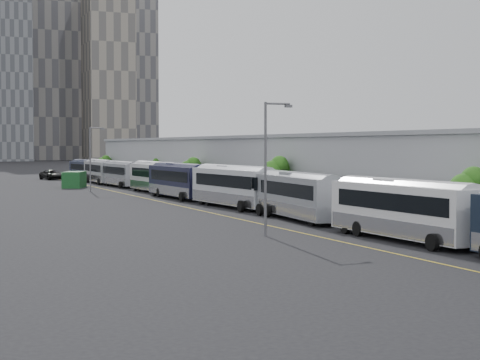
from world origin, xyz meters
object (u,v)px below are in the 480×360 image
bus_4 (234,190)px  bus_5 (179,184)px  bus_2 (404,215)px  bus_3 (299,200)px  bus_8 (100,173)px  suv (52,175)px  shipping_container (74,180)px  bus_9 (86,172)px  bus_6 (156,180)px  street_lamp_far (92,154)px  bus_7 (121,176)px  street_lamp_near (268,159)px

bus_4 → bus_5: 15.06m
bus_2 → bus_3: 15.37m
bus_4 → bus_8: bus_4 is taller
bus_2 → suv: (-5.35, 100.58, -0.78)m
shipping_container → suv: 28.01m
bus_8 → shipping_container: bus_8 is taller
bus_4 → bus_3: bearing=-93.7°
bus_9 → shipping_container: bus_9 is taller
bus_9 → bus_6: bearing=-95.4°
bus_9 → street_lamp_far: 36.61m
suv → street_lamp_far: bearing=-103.0°
bus_6 → street_lamp_far: (-7.13, 5.49, 3.24)m
bus_6 → bus_2: bearing=-93.0°
bus_7 → street_lamp_near: bearing=-98.4°
bus_5 → bus_8: size_ratio=1.06×
bus_4 → shipping_container: 43.95m
bus_4 → bus_6: 26.72m
bus_8 → street_lamp_far: (-6.19, -22.30, 3.32)m
bus_4 → bus_6: bearing=85.9°
bus_7 → street_lamp_far: 13.29m
bus_5 → shipping_container: bearing=100.9°
bus_9 → bus_2: bearing=-96.0°
bus_3 → street_lamp_far: 46.75m
bus_7 → street_lamp_far: bearing=-123.9°
bus_6 → suv: size_ratio=2.18×
bus_2 → bus_8: (-0.55, 83.76, -0.05)m
bus_2 → bus_9: bus_2 is taller
bus_7 → bus_8: (-0.50, 11.32, 0.04)m
bus_8 → bus_9: bus_8 is taller
bus_3 → bus_5: size_ratio=0.97×
bus_4 → street_lamp_far: size_ratio=1.67×
shipping_container → street_lamp_near: bearing=-68.2°
bus_3 → bus_7: bus_3 is taller
bus_2 → bus_4: size_ratio=0.95×
street_lamp_far → bus_2: bearing=-83.7°
bus_4 → bus_9: size_ratio=1.16×
bus_5 → bus_8: 39.46m
bus_5 → shipping_container: size_ratio=2.46×
bus_7 → bus_8: size_ratio=0.98×
shipping_container → bus_6: bearing=-44.7°
bus_2 → bus_6: bus_6 is taller
bus_5 → bus_6: size_ratio=1.01×
bus_5 → street_lamp_near: street_lamp_near is taller
bus_6 → street_lamp_far: street_lamp_far is taller
suv → street_lamp_near: bearing=-101.8°
bus_7 → suv: size_ratio=2.04×
bus_3 → bus_8: (-0.89, 68.40, -0.03)m
bus_5 → bus_6: 11.69m
bus_2 → shipping_container: 72.94m
shipping_container → bus_7: bearing=20.3°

